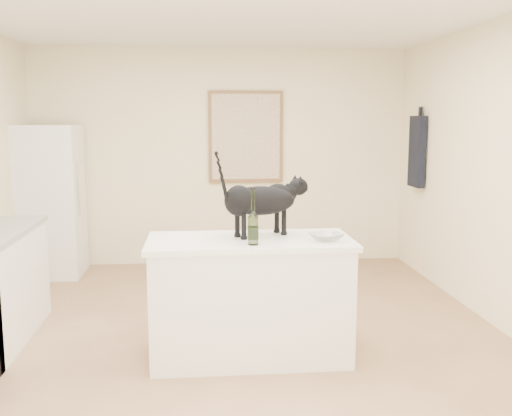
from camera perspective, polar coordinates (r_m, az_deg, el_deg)
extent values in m
plane|color=tan|center=(4.74, -2.03, -13.26)|extent=(5.50, 5.50, 0.00)
plane|color=white|center=(4.47, -2.22, 19.39)|extent=(5.50, 5.50, 0.00)
plane|color=#FDEAC3|center=(7.15, -3.42, 4.92)|extent=(4.50, 0.00, 4.50)
plane|color=#FDEAC3|center=(1.72, 3.28, -7.26)|extent=(4.50, 0.00, 4.50)
cube|color=white|center=(4.41, -0.59, -9.01)|extent=(1.44, 0.67, 0.86)
cube|color=white|center=(4.29, -0.60, -3.28)|extent=(1.50, 0.70, 0.04)
cube|color=white|center=(7.00, -19.41, 0.66)|extent=(0.68, 0.68, 1.70)
cube|color=brown|center=(7.13, -1.00, 6.94)|extent=(0.90, 0.03, 1.10)
cube|color=beige|center=(7.11, -0.99, 6.93)|extent=(0.82, 0.00, 1.02)
cube|color=black|center=(6.89, 15.40, 5.32)|extent=(0.08, 0.34, 0.80)
cylinder|color=#2F4F1F|center=(4.06, -0.29, -1.16)|extent=(0.09, 0.09, 0.35)
imported|color=silver|center=(4.23, 6.80, -2.85)|extent=(0.29, 0.29, 0.06)
cube|color=white|center=(7.00, -16.59, 3.35)|extent=(0.02, 0.14, 0.17)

